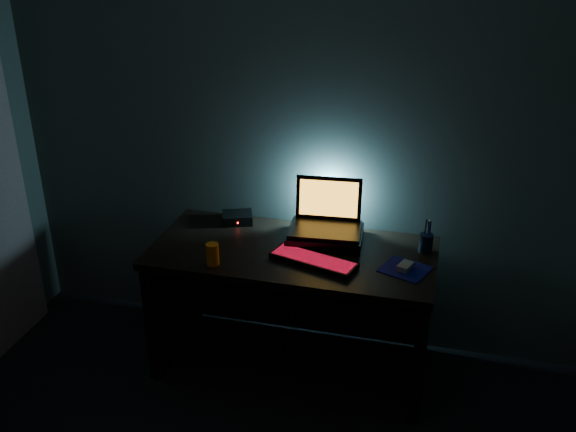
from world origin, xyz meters
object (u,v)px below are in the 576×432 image
object	(u,v)px
mouse	(405,266)
juice_glass	(213,254)
router	(237,218)
laptop	(327,217)
keyboard	(313,260)
pen_cup	(426,243)

from	to	relation	value
mouse	juice_glass	size ratio (longest dim) A/B	0.82
mouse	juice_glass	xyz separation A→B (m)	(-0.95, -0.18, 0.04)
router	laptop	bearing A→B (deg)	-26.66
keyboard	pen_cup	world-z (taller)	pen_cup
pen_cup	router	distance (m)	1.08
laptop	router	xyz separation A→B (m)	(-0.53, 0.05, -0.09)
laptop	keyboard	bearing A→B (deg)	-95.43
mouse	juice_glass	bearing A→B (deg)	-148.00
laptop	mouse	bearing A→B (deg)	-34.48
laptop	mouse	xyz separation A→B (m)	(0.45, -0.26, -0.10)
laptop	pen_cup	distance (m)	0.55
pen_cup	keyboard	bearing A→B (deg)	-154.37
router	pen_cup	bearing A→B (deg)	-26.11
keyboard	router	distance (m)	0.64
laptop	keyboard	xyz separation A→B (m)	(-0.00, -0.31, -0.11)
mouse	juice_glass	world-z (taller)	juice_glass
keyboard	mouse	world-z (taller)	mouse
laptop	pen_cup	xyz separation A→B (m)	(0.54, -0.04, -0.07)
laptop	keyboard	distance (m)	0.32
juice_glass	router	world-z (taller)	juice_glass
laptop	juice_glass	xyz separation A→B (m)	(-0.49, -0.45, -0.06)
keyboard	pen_cup	xyz separation A→B (m)	(0.54, 0.26, 0.04)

